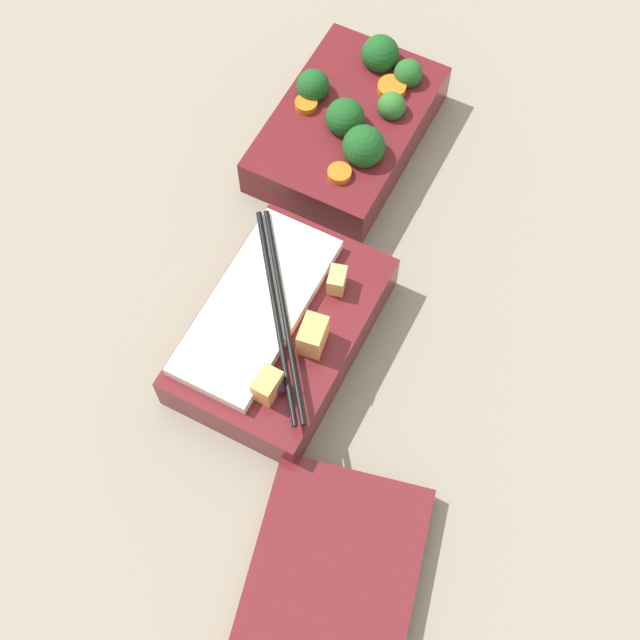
{
  "coord_description": "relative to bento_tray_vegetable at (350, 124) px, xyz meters",
  "views": [
    {
      "loc": [
        0.41,
        0.21,
        0.74
      ],
      "look_at": [
        0.1,
        0.05,
        0.04
      ],
      "focal_mm": 50.0,
      "sensor_mm": 36.0,
      "label": 1
    }
  ],
  "objects": [
    {
      "name": "ground_plane",
      "position": [
        0.12,
        0.02,
        -0.03
      ],
      "size": [
        3.0,
        3.0,
        0.0
      ],
      "primitive_type": "plane",
      "color": "gray"
    },
    {
      "name": "bento_tray_vegetable",
      "position": [
        0.0,
        0.0,
        0.0
      ],
      "size": [
        0.21,
        0.14,
        0.08
      ],
      "color": "maroon",
      "rests_on": "ground_plane"
    },
    {
      "name": "bento_tray_rice",
      "position": [
        0.23,
        0.04,
        -0.0
      ],
      "size": [
        0.21,
        0.14,
        0.07
      ],
      "color": "maroon",
      "rests_on": "ground_plane"
    },
    {
      "name": "bento_lid",
      "position": [
        0.42,
        0.19,
        -0.02
      ],
      "size": [
        0.23,
        0.18,
        0.02
      ],
      "primitive_type": "cube",
      "rotation": [
        0.0,
        0.0,
        0.23
      ],
      "color": "maroon",
      "rests_on": "ground_plane"
    }
  ]
}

